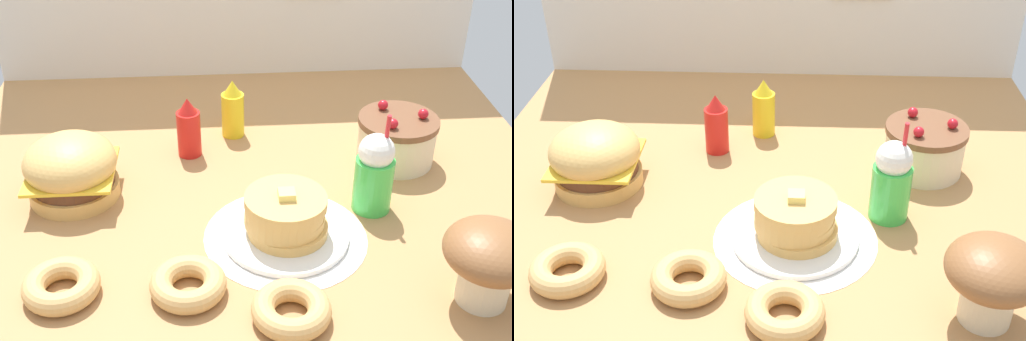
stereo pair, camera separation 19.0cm
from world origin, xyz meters
TOP-DOWN VIEW (x-y plane):
  - ground_plane at (0.00, 0.00)m, footprint 2.02×2.19m
  - doily_mat at (0.08, -0.09)m, footprint 0.48×0.48m
  - burger at (-0.56, 0.18)m, footprint 0.29×0.29m
  - pancake_stack at (0.08, -0.08)m, footprint 0.37×0.37m
  - layer_cake at (0.51, 0.32)m, footprint 0.27×0.27m
  - ketchup_bottle at (-0.20, 0.41)m, footprint 0.08×0.08m
  - mustard_bottle at (-0.04, 0.54)m, footprint 0.08×0.08m
  - cream_soda_cup at (0.36, 0.04)m, footprint 0.12×0.12m
  - donut_pink_glaze at (-0.53, -0.28)m, footprint 0.20×0.20m
  - donut_chocolate at (-0.20, -0.30)m, footprint 0.20×0.20m
  - donut_vanilla at (0.06, -0.41)m, footprint 0.20×0.20m
  - mushroom_stool at (0.56, -0.38)m, footprint 0.24×0.24m

SIDE VIEW (x-z plane):
  - ground_plane at x=0.00m, z-range -0.02..0.00m
  - doily_mat at x=0.08m, z-range 0.00..0.00m
  - donut_pink_glaze at x=-0.53m, z-range 0.00..0.06m
  - donut_chocolate at x=-0.20m, z-range 0.00..0.06m
  - donut_vanilla at x=0.06m, z-range 0.00..0.06m
  - pancake_stack at x=0.08m, z-range -0.02..0.14m
  - layer_cake at x=0.51m, z-range -0.02..0.18m
  - burger at x=-0.56m, z-range -0.01..0.20m
  - ketchup_bottle at x=-0.20m, z-range -0.01..0.21m
  - mustard_bottle at x=-0.04m, z-range -0.01..0.21m
  - cream_soda_cup at x=0.36m, z-range -0.04..0.29m
  - mushroom_stool at x=0.56m, z-range 0.03..0.26m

